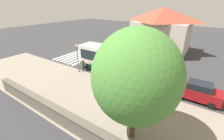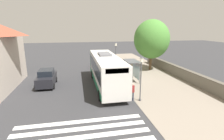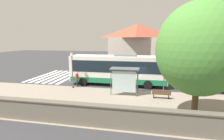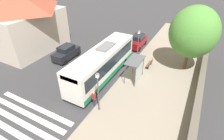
{
  "view_description": "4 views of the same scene",
  "coord_description": "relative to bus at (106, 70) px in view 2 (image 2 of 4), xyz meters",
  "views": [
    {
      "loc": [
        -14.03,
        -7.81,
        8.96
      ],
      "look_at": [
        -0.14,
        1.48,
        1.47
      ],
      "focal_mm": 24.0,
      "sensor_mm": 36.0,
      "label": 1
    },
    {
      "loc": [
        5.03,
        21.18,
        6.68
      ],
      "look_at": [
        1.3,
        2.79,
        2.06
      ],
      "focal_mm": 28.0,
      "sensor_mm": 36.0,
      "label": 2
    },
    {
      "loc": [
        -18.5,
        -1.25,
        5.47
      ],
      "look_at": [
        0.28,
        2.51,
        2.08
      ],
      "focal_mm": 28.0,
      "sensor_mm": 36.0,
      "label": 3
    },
    {
      "loc": [
        -7.15,
        16.79,
        12.12
      ],
      "look_at": [
        0.58,
        2.17,
        1.4
      ],
      "focal_mm": 28.0,
      "sensor_mm": 36.0,
      "label": 4
    }
  ],
  "objects": [
    {
      "name": "stone_wall",
      "position": [
        -10.42,
        -2.06,
        -1.2
      ],
      "size": [
        0.6,
        20.0,
        1.44
      ],
      "color": "#6B6356",
      "rests_on": "ground"
    },
    {
      "name": "bus_shelter",
      "position": [
        -3.61,
        -1.21,
        0.21
      ],
      "size": [
        1.54,
        2.85,
        2.64
      ],
      "color": "#515459",
      "rests_on": "ground"
    },
    {
      "name": "sidewalk_plaza",
      "position": [
        -6.37,
        -2.06,
        -1.92
      ],
      "size": [
        9.0,
        44.0,
        0.02
      ],
      "color": "gray",
      "rests_on": "ground"
    },
    {
      "name": "parked_car_behind_bus",
      "position": [
        -0.62,
        -9.88,
        -1.0
      ],
      "size": [
        1.93,
        4.23,
        1.92
      ],
      "color": "maroon",
      "rests_on": "ground"
    },
    {
      "name": "bench",
      "position": [
        -4.25,
        -4.74,
        -1.45
      ],
      "size": [
        0.4,
        1.7,
        0.88
      ],
      "color": "brown",
      "rests_on": "ground"
    },
    {
      "name": "bus",
      "position": [
        0.0,
        0.0,
        0.0
      ],
      "size": [
        2.76,
        11.42,
        3.74
      ],
      "color": "silver",
      "rests_on": "ground"
    },
    {
      "name": "parked_car_far_lane",
      "position": [
        6.75,
        -1.46,
        -1.0
      ],
      "size": [
        1.97,
        4.1,
        1.92
      ],
      "color": "black",
      "rests_on": "ground"
    },
    {
      "name": "ground_plane",
      "position": [
        -1.87,
        -2.06,
        -1.93
      ],
      "size": [
        120.0,
        120.0,
        0.0
      ],
      "primitive_type": "plane",
      "color": "#353538",
      "rests_on": "ground"
    },
    {
      "name": "shade_tree",
      "position": [
        -8.34,
        -6.58,
        2.91
      ],
      "size": [
        5.49,
        5.49,
        7.87
      ],
      "color": "brown",
      "rests_on": "ground"
    },
    {
      "name": "pedestrian",
      "position": [
        -1.72,
        4.59,
        -0.94
      ],
      "size": [
        0.34,
        0.22,
        1.69
      ],
      "color": "#2D3347",
      "rests_on": "ground"
    },
    {
      "name": "street_lamp_far",
      "position": [
        -2.31,
        -5.11,
        0.78
      ],
      "size": [
        0.28,
        0.28,
        4.6
      ],
      "color": "#4C4C51",
      "rests_on": "ground"
    },
    {
      "name": "street_lamp_near",
      "position": [
        -2.4,
        4.82,
        0.55
      ],
      "size": [
        0.28,
        0.28,
        4.18
      ],
      "color": "#4C4C51",
      "rests_on": "ground"
    }
  ]
}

